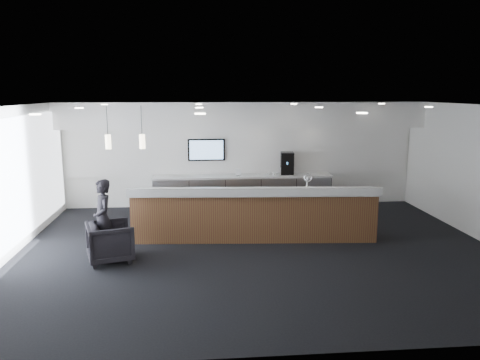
{
  "coord_description": "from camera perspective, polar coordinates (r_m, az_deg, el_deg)",
  "views": [
    {
      "loc": [
        -1.24,
        -9.32,
        3.29
      ],
      "look_at": [
        -0.28,
        1.3,
        1.26
      ],
      "focal_mm": 35.0,
      "sensor_mm": 36.0,
      "label": 1
    }
  ],
  "objects": [
    {
      "name": "back_credenza",
      "position": [
        13.32,
        0.28,
        -1.41
      ],
      "size": [
        5.06,
        0.66,
        0.95
      ],
      "color": "gray",
      "rests_on": "ground"
    },
    {
      "name": "info_sign_left",
      "position": [
        13.11,
        -0.21,
        0.95
      ],
      "size": [
        0.15,
        0.04,
        0.2
      ],
      "primitive_type": "cube",
      "rotation": [
        0.0,
        0.0,
        -0.15
      ],
      "color": "white",
      "rests_on": "back_credenza"
    },
    {
      "name": "lounge_guest",
      "position": [
        9.72,
        -16.36,
        -4.55
      ],
      "size": [
        0.58,
        0.68,
        1.58
      ],
      "primitive_type": "imported",
      "rotation": [
        0.0,
        0.0,
        -1.16
      ],
      "color": "black",
      "rests_on": "ground"
    },
    {
      "name": "ground",
      "position": [
        9.96,
        2.29,
        -8.51
      ],
      "size": [
        10.0,
        10.0,
        0.0
      ],
      "primitive_type": "plane",
      "color": "black",
      "rests_on": "ground"
    },
    {
      "name": "cup_1",
      "position": [
        13.31,
        5.43,
        0.8
      ],
      "size": [
        0.13,
        0.13,
        0.09
      ],
      "primitive_type": "imported",
      "rotation": [
        0.0,
        0.0,
        0.65
      ],
      "color": "white",
      "rests_on": "back_credenza"
    },
    {
      "name": "wall_tv",
      "position": [
        13.33,
        -4.12,
        3.69
      ],
      "size": [
        1.05,
        0.08,
        0.62
      ],
      "color": "black",
      "rests_on": "back_wall"
    },
    {
      "name": "window_blinds_wall",
      "position": [
        10.19,
        -26.5,
        -0.48
      ],
      "size": [
        0.04,
        7.36,
        2.55
      ],
      "primitive_type": "cube",
      "color": "silver",
      "rests_on": "left_wall"
    },
    {
      "name": "soffit_bulkhead",
      "position": [
        12.94,
        0.33,
        7.95
      ],
      "size": [
        10.0,
        0.9,
        0.7
      ],
      "primitive_type": "cube",
      "color": "white",
      "rests_on": "back_wall"
    },
    {
      "name": "alcove_panel",
      "position": [
        13.45,
        0.15,
        3.57
      ],
      "size": [
        9.8,
        0.06,
        1.4
      ],
      "primitive_type": "cube",
      "color": "white",
      "rests_on": "back_wall"
    },
    {
      "name": "coffee_machine",
      "position": [
        13.39,
        5.76,
        2.03
      ],
      "size": [
        0.41,
        0.51,
        0.63
      ],
      "rotation": [
        0.0,
        0.0,
        -0.12
      ],
      "color": "black",
      "rests_on": "back_credenza"
    },
    {
      "name": "cup_3",
      "position": [
        13.26,
        4.24,
        0.78
      ],
      "size": [
        0.12,
        0.12,
        0.09
      ],
      "primitive_type": "imported",
      "rotation": [
        0.0,
        0.0,
        1.94
      ],
      "color": "white",
      "rests_on": "back_credenza"
    },
    {
      "name": "ceiling",
      "position": [
        9.4,
        2.43,
        9.01
      ],
      "size": [
        10.0,
        8.0,
        0.02
      ],
      "primitive_type": "cube",
      "color": "black",
      "rests_on": "back_wall"
    },
    {
      "name": "pendant_left",
      "position": [
        10.23,
        -11.7,
        4.73
      ],
      "size": [
        0.12,
        0.12,
        0.3
      ],
      "primitive_type": "cylinder",
      "color": "#FFF0C6",
      "rests_on": "ceiling"
    },
    {
      "name": "cup_0",
      "position": [
        13.34,
        6.02,
        0.81
      ],
      "size": [
        0.09,
        0.09,
        0.09
      ],
      "primitive_type": "imported",
      "color": "white",
      "rests_on": "back_credenza"
    },
    {
      "name": "cup_4",
      "position": [
        13.24,
        3.64,
        0.77
      ],
      "size": [
        0.13,
        0.13,
        0.09
      ],
      "primitive_type": "imported",
      "rotation": [
        0.0,
        0.0,
        2.58
      ],
      "color": "white",
      "rests_on": "back_credenza"
    },
    {
      "name": "ceiling_can_lights",
      "position": [
        9.4,
        2.43,
        8.83
      ],
      "size": [
        7.0,
        5.0,
        0.02
      ],
      "primitive_type": null,
      "color": "white",
      "rests_on": "ceiling"
    },
    {
      "name": "left_wall",
      "position": [
        10.2,
        -26.71,
        -0.48
      ],
      "size": [
        0.02,
        8.0,
        3.0
      ],
      "primitive_type": "cube",
      "color": "white",
      "rests_on": "ground"
    },
    {
      "name": "back_wall",
      "position": [
        13.49,
        0.14,
        3.16
      ],
      "size": [
        10.0,
        0.02,
        3.0
      ],
      "primitive_type": "cube",
      "color": "white",
      "rests_on": "ground"
    },
    {
      "name": "pendant_right",
      "position": [
        10.34,
        -15.57,
        4.62
      ],
      "size": [
        0.12,
        0.12,
        0.3
      ],
      "primitive_type": "cylinder",
      "color": "#FFF0C6",
      "rests_on": "ceiling"
    },
    {
      "name": "cup_2",
      "position": [
        13.28,
        4.83,
        0.79
      ],
      "size": [
        0.11,
        0.11,
        0.09
      ],
      "primitive_type": "imported",
      "rotation": [
        0.0,
        0.0,
        1.29
      ],
      "color": "white",
      "rests_on": "back_credenza"
    },
    {
      "name": "service_counter",
      "position": [
        10.53,
        1.7,
        -4.16
      ],
      "size": [
        5.52,
        1.28,
        1.49
      ],
      "rotation": [
        0.0,
        0.0,
        -0.07
      ],
      "color": "#5C2D1E",
      "rests_on": "ground"
    },
    {
      "name": "armchair",
      "position": [
        9.57,
        -15.52,
        -7.27
      ],
      "size": [
        1.06,
        1.05,
        0.78
      ],
      "primitive_type": "imported",
      "rotation": [
        0.0,
        0.0,
        1.87
      ],
      "color": "black",
      "rests_on": "ground"
    },
    {
      "name": "info_sign_right",
      "position": [
        13.29,
        5.16,
        1.07
      ],
      "size": [
        0.16,
        0.05,
        0.21
      ],
      "primitive_type": "cube",
      "rotation": [
        0.0,
        0.0,
        0.21
      ],
      "color": "white",
      "rests_on": "back_credenza"
    }
  ]
}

